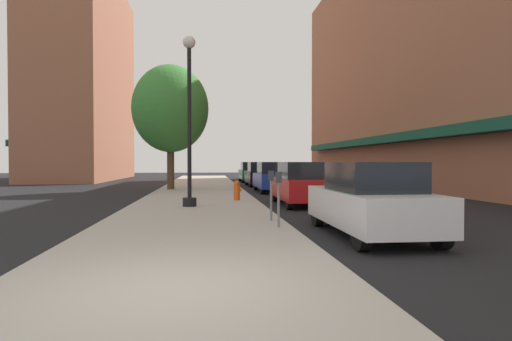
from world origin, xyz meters
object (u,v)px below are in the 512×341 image
(parking_meter_far, at_px, (279,192))
(car_green, at_px, (251,172))
(car_blue, at_px, (273,177))
(lamppost, at_px, (189,117))
(car_black, at_px, (260,174))
(fire_hydrant, at_px, (237,190))
(parking_meter_near, at_px, (271,189))
(tree_near, at_px, (170,109))
(car_white, at_px, (371,200))
(car_red, at_px, (302,184))

(parking_meter_far, height_order, car_green, car_green)
(car_blue, bearing_deg, car_green, 89.96)
(lamppost, xyz_separation_m, car_blue, (4.24, 8.48, -2.39))
(lamppost, relative_size, car_black, 1.37)
(fire_hydrant, xyz_separation_m, car_green, (2.43, 18.28, 0.29))
(parking_meter_near, xyz_separation_m, car_black, (1.95, 18.16, -0.14))
(car_blue, bearing_deg, car_black, 89.96)
(fire_hydrant, height_order, tree_near, tree_near)
(car_white, bearing_deg, parking_meter_near, 132.23)
(car_red, bearing_deg, car_blue, 90.61)
(parking_meter_far, distance_m, tree_near, 15.69)
(lamppost, xyz_separation_m, car_green, (4.24, 20.51, -2.39))
(car_white, xyz_separation_m, car_black, (0.00, 20.15, 0.00))
(parking_meter_near, distance_m, car_red, 5.43)
(parking_meter_near, relative_size, tree_near, 0.19)
(car_blue, height_order, car_green, same)
(parking_meter_near, xyz_separation_m, tree_near, (-3.73, 13.58, 3.71))
(fire_hydrant, relative_size, tree_near, 0.11)
(lamppost, bearing_deg, parking_meter_far, -65.83)
(fire_hydrant, bearing_deg, parking_meter_near, -85.48)
(parking_meter_near, bearing_deg, car_blue, 81.04)
(parking_meter_far, relative_size, tree_near, 0.19)
(parking_meter_near, distance_m, parking_meter_far, 1.20)
(fire_hydrant, xyz_separation_m, car_white, (2.43, -8.11, 0.29))
(lamppost, bearing_deg, car_red, 15.54)
(fire_hydrant, bearing_deg, car_white, -73.30)
(tree_near, xyz_separation_m, car_green, (5.68, 10.82, -3.85))
(lamppost, xyz_separation_m, parking_meter_near, (2.29, -3.89, -2.25))
(fire_hydrant, distance_m, parking_meter_near, 6.16)
(fire_hydrant, height_order, car_red, car_red)
(parking_meter_far, bearing_deg, fire_hydrant, 93.78)
(car_white, distance_m, car_red, 7.05)
(parking_meter_far, xyz_separation_m, tree_near, (-3.73, 14.78, 3.71))
(car_white, relative_size, car_blue, 1.00)
(car_white, xyz_separation_m, car_blue, (0.00, 14.36, 0.00))
(car_black, bearing_deg, fire_hydrant, -102.98)
(car_white, relative_size, car_black, 1.00)
(parking_meter_near, relative_size, car_black, 0.30)
(lamppost, distance_m, fire_hydrant, 3.93)
(parking_meter_near, height_order, tree_near, tree_near)
(lamppost, height_order, parking_meter_far, lamppost)
(car_white, bearing_deg, parking_meter_far, 155.81)
(car_blue, height_order, car_black, same)
(fire_hydrant, relative_size, car_green, 0.18)
(car_red, height_order, car_green, same)
(fire_hydrant, bearing_deg, car_black, 78.56)
(parking_meter_far, bearing_deg, parking_meter_near, 90.00)
(fire_hydrant, distance_m, car_red, 2.67)
(parking_meter_near, xyz_separation_m, car_white, (1.95, -1.99, -0.14))
(lamppost, bearing_deg, parking_meter_near, -59.58)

